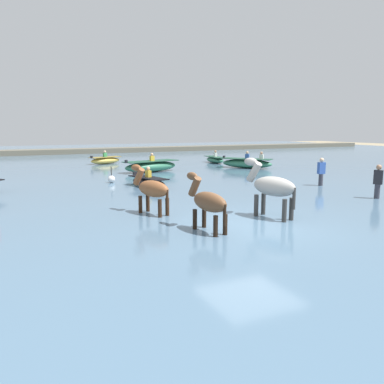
{
  "coord_description": "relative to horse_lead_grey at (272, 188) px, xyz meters",
  "views": [
    {
      "loc": [
        -6.04,
        -8.77,
        3.0
      ],
      "look_at": [
        -0.41,
        2.96,
        0.83
      ],
      "focal_mm": 36.04,
      "sensor_mm": 36.0,
      "label": 1
    }
  ],
  "objects": [
    {
      "name": "horse_flank_chestnut",
      "position": [
        -3.06,
        2.02,
        -0.14
      ],
      "size": [
        0.92,
        1.67,
        1.84
      ],
      "color": "brown",
      "rests_on": "ground"
    },
    {
      "name": "horse_trailing_bay",
      "position": [
        -2.45,
        -0.56,
        -0.16
      ],
      "size": [
        0.63,
        1.68,
        1.82
      ],
      "color": "brown",
      "rests_on": "ground"
    },
    {
      "name": "channel_buoy",
      "position": [
        -2.49,
        9.47,
        -0.72
      ],
      "size": [
        0.35,
        0.35,
        0.81
      ],
      "color": "silver",
      "rests_on": "water_surface"
    },
    {
      "name": "person_wading_mid",
      "position": [
        6.11,
        4.3,
        -0.37
      ],
      "size": [
        0.35,
        0.25,
        1.63
      ],
      "color": "#383842",
      "rests_on": "ground"
    },
    {
      "name": "ground_plane",
      "position": [
        -1.01,
        -0.41,
        -1.23
      ],
      "size": [
        120.0,
        120.0,
        0.0
      ],
      "primitive_type": "plane",
      "color": "gray"
    },
    {
      "name": "far_shoreline",
      "position": [
        -1.01,
        32.8,
        -0.81
      ],
      "size": [
        80.0,
        2.4,
        0.84
      ],
      "primitive_type": "cube",
      "color": "#605B4C",
      "rests_on": "ground"
    },
    {
      "name": "boat_near_port",
      "position": [
        0.88,
        13.12,
        -0.56
      ],
      "size": [
        3.79,
        2.0,
        1.16
      ],
      "color": "#337556",
      "rests_on": "water_surface"
    },
    {
      "name": "boat_far_offshore",
      "position": [
        -1.31,
        7.4,
        -0.67
      ],
      "size": [
        1.31,
        2.55,
        0.93
      ],
      "color": "black",
      "rests_on": "water_surface"
    },
    {
      "name": "boat_mid_outer",
      "position": [
        -0.4,
        19.72,
        -0.64
      ],
      "size": [
        2.61,
        1.7,
        1.0
      ],
      "color": "gold",
      "rests_on": "water_surface"
    },
    {
      "name": "horse_lead_grey",
      "position": [
        0.0,
        0.0,
        0.0
      ],
      "size": [
        0.88,
        1.92,
        2.09
      ],
      "color": "gray",
      "rests_on": "ground"
    },
    {
      "name": "water_surface",
      "position": [
        -1.01,
        9.59,
        -1.07
      ],
      "size": [
        90.0,
        90.0,
        0.33
      ],
      "primitive_type": "cube",
      "color": "slate",
      "rests_on": "ground"
    },
    {
      "name": "boat_mid_channel",
      "position": [
        7.46,
        12.5,
        -0.58
      ],
      "size": [
        2.98,
        3.38,
        1.12
      ],
      "color": "#337556",
      "rests_on": "water_surface"
    },
    {
      "name": "boat_far_inshore",
      "position": [
        7.41,
        16.85,
        -0.66
      ],
      "size": [
        1.0,
        2.58,
        0.96
      ],
      "color": "#337556",
      "rests_on": "water_surface"
    },
    {
      "name": "person_spectator_far",
      "position": [
        5.61,
        0.83,
        -0.37
      ],
      "size": [
        0.34,
        0.38,
        1.63
      ],
      "color": "#383842",
      "rests_on": "ground"
    }
  ]
}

